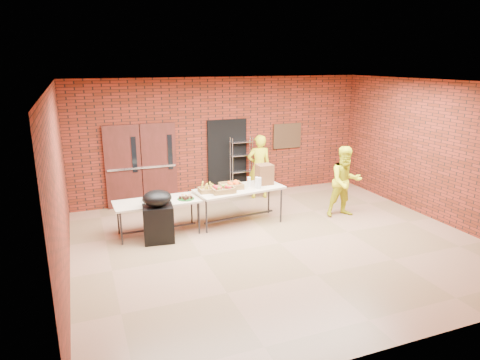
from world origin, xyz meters
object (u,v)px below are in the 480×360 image
Objects in this scene: table_right at (240,191)px; coffee_dispenser at (264,174)px; table_left at (158,204)px; volunteer_woman at (259,167)px; covered_grill at (158,216)px; wire_rack at (241,167)px; volunteer_man at (345,182)px.

coffee_dispenser is (0.66, 0.10, 0.30)m from table_right.
table_right reaches higher than table_left.
volunteer_woman is (0.50, 1.45, -0.19)m from coffee_dispenser.
volunteer_woman reaches higher than covered_grill.
table_left is at bearing 37.73° from volunteer_woman.
wire_rack reaches higher than covered_grill.
coffee_dispenser is 1.94m from volunteer_man.
volunteer_woman reaches higher than table_right.
table_right is 0.73m from coffee_dispenser.
volunteer_man is (4.35, -0.47, 0.16)m from table_left.
volunteer_woman reaches higher than table_left.
coffee_dispenser is at bearing 169.43° from volunteer_man.
table_right is at bearing 18.42° from covered_grill.
volunteer_man reaches higher than wire_rack.
table_left is at bearing -179.14° from volunteer_man.
wire_rack is 0.96× the size of volunteer_man.
coffee_dispenser is at bearing 1.07° from table_left.
coffee_dispenser is at bearing 1.38° from table_right.
volunteer_man is at bearing -17.59° from coffee_dispenser.
wire_rack is 1.49× the size of covered_grill.
volunteer_woman reaches higher than volunteer_man.
table_left is (-2.66, -1.93, -0.13)m from wire_rack.
table_right is at bearing -111.07° from wire_rack.
volunteer_woman is at bearing 70.85° from coffee_dispenser.
covered_grill is (-2.73, -2.32, -0.27)m from wire_rack.
wire_rack reaches higher than table_left.
volunteer_woman reaches higher than coffee_dispenser.
volunteer_woman is (3.02, 1.56, 0.18)m from table_left.
table_left is 3.91× the size of coffee_dispenser.
wire_rack is at bearing 132.16° from volunteer_man.
wire_rack is 3.59m from covered_grill.
table_left is 1.68× the size of covered_grill.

